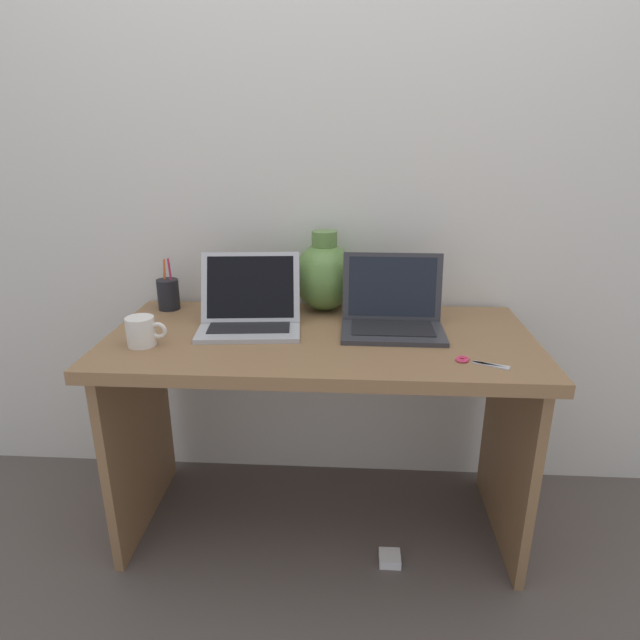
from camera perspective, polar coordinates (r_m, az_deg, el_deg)
ground_plane at (r=2.08m, az=0.00°, el=-20.72°), size 6.00×6.00×0.00m
back_wall at (r=1.95m, az=0.65°, el=15.23°), size 4.40×0.04×2.40m
desk at (r=1.77m, az=0.00°, el=-6.57°), size 1.35×0.64×0.73m
laptop_left at (r=1.77m, az=-7.45°, el=1.20°), size 0.35×0.28×0.23m
laptop_right at (r=1.76m, az=7.70°, el=1.07°), size 0.33×0.24×0.24m
green_vase at (r=1.91m, az=0.47°, el=4.76°), size 0.22×0.22×0.29m
coffee_mug at (r=1.70m, az=-18.47°, el=-1.15°), size 0.12×0.09×0.09m
pen_cup at (r=2.01m, az=-15.85°, el=2.69°), size 0.08×0.08×0.19m
scissors at (r=1.56m, az=15.94°, el=-4.25°), size 0.14×0.08×0.01m
power_brick at (r=1.95m, az=7.44°, el=-23.87°), size 0.07×0.07×0.03m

